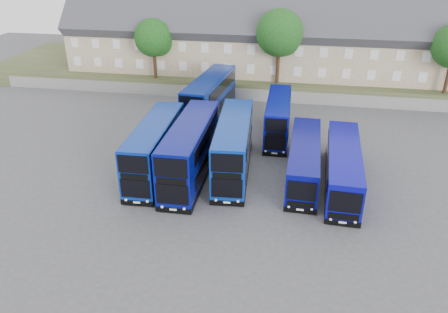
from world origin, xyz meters
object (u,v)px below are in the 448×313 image
at_px(dd_front_mid, 191,151).
at_px(tree_mid, 281,35).
at_px(tree_west, 155,39).
at_px(dd_front_left, 156,149).
at_px(coach_east_a, 304,161).

distance_m(dd_front_mid, tree_mid, 23.83).
bearing_deg(tree_mid, dd_front_mid, -104.64).
bearing_deg(dd_front_mid, tree_west, 114.05).
relative_size(tree_west, tree_mid, 0.83).
height_order(dd_front_mid, tree_west, tree_west).
distance_m(dd_front_left, coach_east_a, 12.77).
xyz_separation_m(dd_front_left, tree_mid, (9.01, 22.28, 5.84)).
height_order(dd_front_left, coach_east_a, dd_front_left).
bearing_deg(tree_west, dd_front_left, -72.21).
relative_size(dd_front_mid, tree_west, 1.59).
bearing_deg(tree_west, coach_east_a, -46.03).
bearing_deg(dd_front_left, dd_front_mid, -4.28).
bearing_deg(tree_mid, dd_front_left, -112.02).
xyz_separation_m(dd_front_left, tree_west, (-6.99, 21.78, 4.82)).
distance_m(dd_front_left, tree_mid, 24.73).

